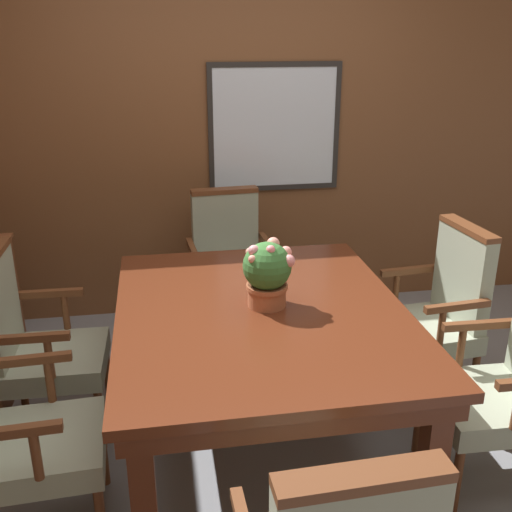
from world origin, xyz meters
name	(u,v)px	position (x,y,z in m)	size (l,w,h in m)	color
ground_plane	(274,457)	(0.00, 0.00, 0.00)	(14.00, 14.00, 0.00)	gray
wall_back	(226,142)	(0.00, 1.78, 1.23)	(7.20, 0.08, 2.45)	brown
dining_table	(261,327)	(-0.05, 0.07, 0.68)	(1.30, 1.58, 0.77)	#562614
chair_right_far	(437,310)	(0.99, 0.42, 0.52)	(0.56, 0.56, 0.99)	brown
chair_right_near	(512,379)	(1.01, -0.29, 0.52)	(0.53, 0.54, 0.99)	brown
chair_left_far	(33,341)	(-1.13, 0.43, 0.52)	(0.53, 0.54, 0.99)	brown
chair_left_near	(12,426)	(-1.10, -0.26, 0.52)	(0.54, 0.55, 0.99)	brown
chair_head_far	(230,264)	(-0.05, 1.29, 0.52)	(0.55, 0.55, 0.99)	brown
potted_plant	(267,272)	(-0.02, 0.11, 0.94)	(0.23, 0.24, 0.31)	#B2603D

